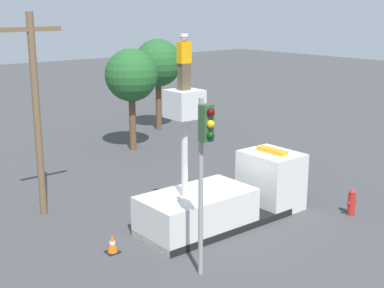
# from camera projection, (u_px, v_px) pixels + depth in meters

# --- Properties ---
(ground_plane) EXTENTS (120.00, 120.00, 0.00)m
(ground_plane) POSITION_uv_depth(u_px,v_px,m) (215.00, 225.00, 19.03)
(ground_plane) COLOR #424244
(bucket_truck) EXTENTS (6.57, 2.23, 4.98)m
(bucket_truck) POSITION_uv_depth(u_px,v_px,m) (226.00, 197.00, 19.10)
(bucket_truck) COLOR black
(bucket_truck) RESTS_ON ground
(worker) EXTENTS (0.40, 0.26, 1.75)m
(worker) POSITION_uv_depth(u_px,v_px,m) (184.00, 62.00, 16.73)
(worker) COLOR brown
(worker) RESTS_ON bucket_truck
(traffic_light_pole) EXTENTS (0.34, 0.57, 5.17)m
(traffic_light_pole) POSITION_uv_depth(u_px,v_px,m) (204.00, 153.00, 14.52)
(traffic_light_pole) COLOR gray
(traffic_light_pole) RESTS_ON ground
(fire_hydrant) EXTENTS (0.52, 0.28, 1.00)m
(fire_hydrant) POSITION_uv_depth(u_px,v_px,m) (352.00, 203.00, 19.82)
(fire_hydrant) COLOR #B2231E
(fire_hydrant) RESTS_ON ground
(traffic_cone_rear) EXTENTS (0.41, 0.41, 0.60)m
(traffic_cone_rear) POSITION_uv_depth(u_px,v_px,m) (112.00, 244.00, 16.81)
(traffic_cone_rear) COLOR black
(traffic_cone_rear) RESTS_ON ground
(tree_left_bg) EXTENTS (2.78, 2.78, 5.46)m
(tree_left_bg) POSITION_uv_depth(u_px,v_px,m) (131.00, 76.00, 28.12)
(tree_left_bg) COLOR brown
(tree_left_bg) RESTS_ON ground
(tree_right_bg) EXTENTS (2.93, 2.93, 5.68)m
(tree_right_bg) POSITION_uv_depth(u_px,v_px,m) (158.00, 63.00, 32.98)
(tree_right_bg) COLOR brown
(tree_right_bg) RESTS_ON ground
(utility_pole) EXTENTS (2.20, 0.26, 7.39)m
(utility_pole) POSITION_uv_depth(u_px,v_px,m) (36.00, 109.00, 19.07)
(utility_pole) COLOR brown
(utility_pole) RESTS_ON ground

